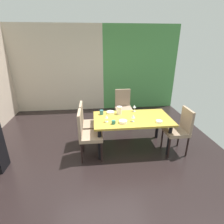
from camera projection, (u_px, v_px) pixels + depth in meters
name	position (u px, v px, depth m)	size (l,w,h in m)	color
ground_plane	(100.00, 162.00, 3.46)	(5.43, 6.08, 0.02)	black
back_panel_interior	(57.00, 70.00, 5.58)	(2.97, 0.10, 2.71)	beige
garden_window_panel	(140.00, 69.00, 5.84)	(2.46, 0.10, 2.71)	#488847
dining_table	(132.00, 122.00, 3.68)	(1.61, 0.89, 0.72)	#B19134
chair_left_far	(87.00, 122.00, 3.85)	(0.45, 0.44, 0.98)	gray
chair_head_far	(123.00, 105.00, 4.82)	(0.44, 0.45, 0.99)	gray
chair_left_near	(87.00, 133.00, 3.38)	(0.45, 0.44, 1.00)	gray
chair_right_near	(180.00, 128.00, 3.57)	(0.44, 0.44, 0.97)	gray
wine_glass_front	(134.00, 107.00, 3.94)	(0.07, 0.07, 0.15)	silver
wine_glass_center	(133.00, 116.00, 3.44)	(0.07, 0.07, 0.15)	silver
wine_glass_near_window	(106.00, 117.00, 3.43)	(0.07, 0.07, 0.15)	silver
serving_bowl_south	(159.00, 121.00, 3.44)	(0.13, 0.13, 0.04)	white
serving_bowl_north	(123.00, 122.00, 3.41)	(0.16, 0.16, 0.05)	white
serving_bowl_near_shelf	(110.00, 112.00, 3.88)	(0.18, 0.18, 0.04)	#FAF6CF
cup_right	(114.00, 122.00, 3.37)	(0.08, 0.08, 0.07)	#2A6A5A
cup_left	(102.00, 112.00, 3.80)	(0.08, 0.08, 0.10)	#2E6769
pitcher_rear	(119.00, 110.00, 3.82)	(0.12, 0.11, 0.17)	silver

